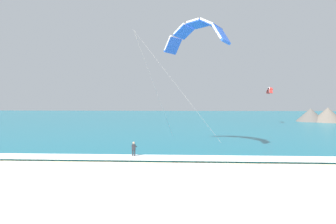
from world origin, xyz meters
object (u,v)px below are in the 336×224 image
Objects in this scene: kite_primary at (196,32)px; kitesurfer at (134,149)px; surfboard at (134,158)px; kite_distant at (270,90)px.

kitesurfer is at bearing -136.49° from kite_primary.
kitesurfer is 0.12× the size of kite_primary.
kite_primary reaches higher than surfboard.
kite_primary is at bearing 43.51° from kitesurfer.
surfboard is at bearing -121.94° from kite_distant.
surfboard is 0.91m from kitesurfer.
surfboard is 16.47m from kite_primary.
kite_distant is (25.69, 41.20, 8.26)m from surfboard.
kitesurfer reaches higher than surfboard.
kite_primary is at bearing -118.76° from kite_distant.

